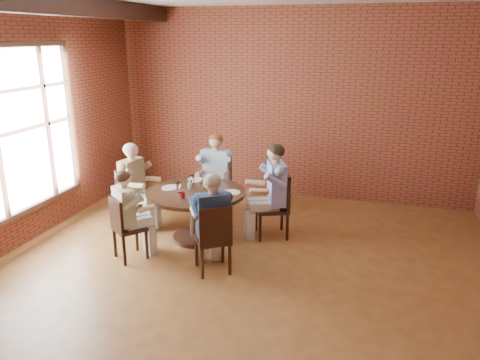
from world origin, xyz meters
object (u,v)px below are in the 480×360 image
(chair_b, at_px, (217,184))
(diner_b, at_px, (215,176))
(diner_c, at_px, (135,186))
(smartphone, at_px, (217,198))
(chair_c, at_px, (132,194))
(diner_d, at_px, (129,215))
(diner_a, at_px, (272,191))
(diner_e, at_px, (212,223))
(dining_table, at_px, (196,205))
(chair_e, at_px, (214,237))
(chair_d, at_px, (124,226))
(chair_a, at_px, (278,202))

(chair_b, relative_size, diner_b, 0.70)
(diner_c, bearing_deg, smartphone, -95.24)
(chair_c, height_order, diner_d, diner_d)
(smartphone, bearing_deg, diner_a, 22.74)
(diner_b, bearing_deg, chair_b, 90.00)
(smartphone, bearing_deg, diner_e, -100.07)
(diner_d, xyz_separation_m, smartphone, (1.03, 0.61, 0.14))
(dining_table, xyz_separation_m, chair_b, (-0.06, 1.10, -0.01))
(chair_e, bearing_deg, diner_a, -140.59)
(chair_c, xyz_separation_m, diner_e, (1.74, -1.08, 0.14))
(diner_b, bearing_deg, diner_a, -31.22)
(chair_d, distance_m, smartphone, 1.30)
(chair_e, distance_m, diner_e, 0.17)
(dining_table, relative_size, diner_e, 1.10)
(chair_b, height_order, chair_d, chair_b)
(chair_a, xyz_separation_m, diner_e, (-0.56, -1.33, 0.13))
(dining_table, relative_size, chair_e, 1.56)
(diner_c, distance_m, chair_e, 2.05)
(diner_b, height_order, diner_e, diner_b)
(chair_a, relative_size, chair_c, 1.05)
(diner_b, bearing_deg, chair_d, -111.24)
(chair_a, distance_m, chair_e, 1.49)
(diner_d, bearing_deg, diner_a, -105.49)
(chair_b, relative_size, chair_c, 1.03)
(chair_b, xyz_separation_m, diner_c, (-1.03, -0.89, 0.15))
(chair_b, bearing_deg, chair_c, -145.07)
(chair_c, xyz_separation_m, diner_d, (0.55, -1.05, 0.11))
(chair_d, relative_size, diner_d, 0.72)
(chair_a, xyz_separation_m, chair_c, (-2.30, -0.25, -0.02))
(chair_d, bearing_deg, chair_a, -105.61)
(chair_a, bearing_deg, chair_d, -75.69)
(diner_a, xyz_separation_m, smartphone, (-0.62, -0.66, 0.05))
(dining_table, bearing_deg, diner_d, -127.20)
(dining_table, height_order, diner_e, diner_e)
(diner_e, distance_m, smartphone, 0.66)
(diner_e, bearing_deg, chair_b, -105.54)
(dining_table, relative_size, diner_a, 1.02)
(diner_d, relative_size, smartphone, 9.40)
(chair_e, bearing_deg, chair_a, -143.42)
(chair_b, height_order, diner_e, diner_e)
(chair_b, distance_m, chair_c, 1.42)
(dining_table, relative_size, smartphone, 10.92)
(dining_table, xyz_separation_m, diner_a, (1.03, 0.43, 0.18))
(diner_a, height_order, chair_e, diner_a)
(chair_b, relative_size, chair_e, 1.04)
(chair_c, distance_m, diner_d, 1.19)
(smartphone, bearing_deg, chair_d, -171.96)
(chair_b, bearing_deg, smartphone, -73.83)
(diner_a, xyz_separation_m, chair_b, (-1.09, 0.67, -0.19))
(dining_table, distance_m, chair_c, 1.20)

